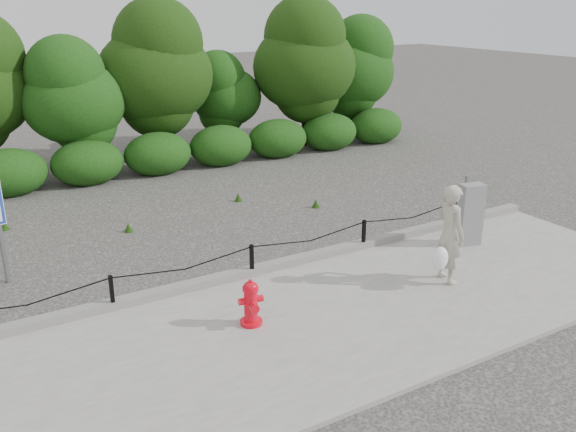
# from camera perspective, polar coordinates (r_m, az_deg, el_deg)

# --- Properties ---
(ground) EXTENTS (90.00, 90.00, 0.00)m
(ground) POSITION_cam_1_polar(r_m,az_deg,el_deg) (11.07, -3.37, -5.96)
(ground) COLOR #2D2B28
(ground) RESTS_ON ground
(sidewalk) EXTENTS (14.00, 4.00, 0.08)m
(sidewalk) POSITION_cam_1_polar(r_m,az_deg,el_deg) (9.51, 2.29, -10.23)
(sidewalk) COLOR gray
(sidewalk) RESTS_ON ground
(curb) EXTENTS (14.00, 0.22, 0.14)m
(curb) POSITION_cam_1_polar(r_m,az_deg,el_deg) (11.04, -3.51, -5.16)
(curb) COLOR slate
(curb) RESTS_ON sidewalk
(chain_barrier) EXTENTS (10.06, 0.06, 0.60)m
(chain_barrier) POSITION_cam_1_polar(r_m,az_deg,el_deg) (10.88, -3.42, -3.79)
(chain_barrier) COLOR black
(chain_barrier) RESTS_ON sidewalk
(treeline) EXTENTS (20.36, 3.77, 4.81)m
(treeline) POSITION_cam_1_polar(r_m,az_deg,el_deg) (18.71, -14.47, 12.29)
(treeline) COLOR black
(treeline) RESTS_ON ground
(fire_hydrant) EXTENTS (0.40, 0.42, 0.74)m
(fire_hydrant) POSITION_cam_1_polar(r_m,az_deg,el_deg) (9.32, -3.49, -8.15)
(fire_hydrant) COLOR red
(fire_hydrant) RESTS_ON sidewalk
(pedestrian) EXTENTS (0.76, 0.69, 1.76)m
(pedestrian) POSITION_cam_1_polar(r_m,az_deg,el_deg) (10.85, 14.87, -1.76)
(pedestrian) COLOR #A9A491
(pedestrian) RESTS_ON sidewalk
(utility_cabinet) EXTENTS (0.53, 0.40, 1.39)m
(utility_cabinet) POSITION_cam_1_polar(r_m,az_deg,el_deg) (12.71, 16.65, 0.15)
(utility_cabinet) COLOR gray
(utility_cabinet) RESTS_ON sidewalk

